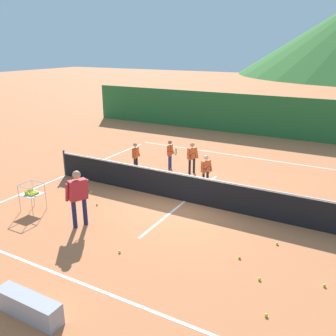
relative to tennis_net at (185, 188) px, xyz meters
name	(u,v)px	position (x,y,z in m)	size (l,w,h in m)	color
ground_plane	(185,201)	(0.00, 0.00, -0.50)	(120.00, 120.00, 0.00)	#C67042
line_baseline_near	(82,284)	(0.00, -5.10, -0.50)	(10.78, 0.08, 0.01)	white
line_baseline_far	(241,156)	(0.00, 6.02, -0.50)	(10.78, 0.08, 0.01)	white
line_sideline_west	(66,175)	(-5.39, 0.00, -0.50)	(0.08, 11.13, 0.01)	white
line_service_center	(185,201)	(0.00, 0.00, -0.50)	(0.08, 5.67, 0.01)	white
tennis_net	(185,188)	(0.00, 0.00, 0.00)	(10.90, 0.08, 1.05)	#333338
instructor	(78,193)	(-1.89, -3.04, 0.53)	(0.53, 0.85, 1.71)	#191E4C
student_0	(136,154)	(-3.21, 1.85, 0.23)	(0.26, 0.50, 1.21)	black
student_1	(170,152)	(-2.10, 2.81, 0.24)	(0.52, 0.54, 1.24)	navy
student_2	(192,155)	(-1.00, 2.67, 0.28)	(0.42, 0.70, 1.30)	black
student_3	(206,168)	(0.10, 1.52, 0.25)	(0.41, 0.67, 1.25)	black
ball_cart	(31,193)	(-3.95, -2.95, 0.09)	(0.58, 0.58, 0.90)	#B7B7BC
tennis_ball_1	(324,285)	(4.71, -2.62, -0.47)	(0.07, 0.07, 0.07)	yellow
tennis_ball_2	(239,257)	(2.73, -2.45, -0.47)	(0.07, 0.07, 0.07)	yellow
tennis_ball_3	(266,315)	(3.83, -4.15, -0.47)	(0.07, 0.07, 0.07)	yellow
tennis_ball_4	(120,252)	(-0.03, -3.68, -0.47)	(0.07, 0.07, 0.07)	yellow
tennis_ball_5	(259,279)	(3.40, -3.08, -0.47)	(0.07, 0.07, 0.07)	yellow
tennis_ball_6	(91,192)	(-3.26, -0.97, -0.47)	(0.07, 0.07, 0.07)	yellow
tennis_ball_7	(277,243)	(3.39, -1.33, -0.47)	(0.07, 0.07, 0.07)	yellow
tennis_ball_8	(97,204)	(-2.40, -1.69, -0.47)	(0.07, 0.07, 0.07)	yellow
windscreen_fence	(267,116)	(0.00, 10.58, 0.67)	(23.72, 0.08, 2.34)	#286B33
courtside_bench	(29,306)	(-0.21, -6.37, -0.27)	(1.50, 0.36, 0.46)	#99999E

